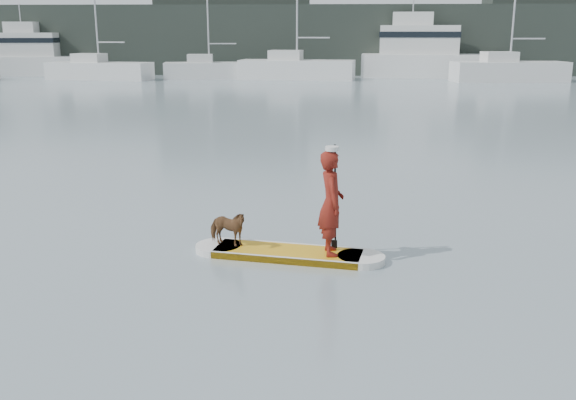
{
  "coord_description": "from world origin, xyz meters",
  "views": [
    {
      "loc": [
        -2.1,
        -7.11,
        3.72
      ],
      "look_at": [
        -2.58,
        3.22,
        1.0
      ],
      "focal_mm": 40.0,
      "sensor_mm": 36.0,
      "label": 1
    }
  ],
  "objects_px": {
    "paddleboard": "(288,253)",
    "sailboat_c": "(209,69)",
    "motor_yacht_a": "(426,53)",
    "motor_yacht_b": "(35,56)",
    "sailboat_b": "(99,69)",
    "sailboat_e": "(508,70)",
    "dog": "(227,228)",
    "paddler": "(331,203)",
    "sailboat_d": "(296,67)"
  },
  "relations": [
    {
      "from": "sailboat_c",
      "to": "motor_yacht_a",
      "type": "relative_size",
      "value": 0.87
    },
    {
      "from": "motor_yacht_a",
      "to": "motor_yacht_b",
      "type": "relative_size",
      "value": 1.28
    },
    {
      "from": "paddler",
      "to": "sailboat_d",
      "type": "xyz_separation_m",
      "value": [
        -2.04,
        42.25,
        -0.03
      ]
    },
    {
      "from": "sailboat_b",
      "to": "sailboat_c",
      "type": "height_order",
      "value": "sailboat_b"
    },
    {
      "from": "sailboat_c",
      "to": "paddleboard",
      "type": "bearing_deg",
      "value": -86.37
    },
    {
      "from": "paddler",
      "to": "sailboat_c",
      "type": "distance_m",
      "value": 43.79
    },
    {
      "from": "paddler",
      "to": "dog",
      "type": "distance_m",
      "value": 1.89
    },
    {
      "from": "sailboat_d",
      "to": "sailboat_e",
      "type": "bearing_deg",
      "value": 2.22
    },
    {
      "from": "sailboat_c",
      "to": "dog",
      "type": "bearing_deg",
      "value": -87.71
    },
    {
      "from": "dog",
      "to": "sailboat_c",
      "type": "distance_m",
      "value": 43.12
    },
    {
      "from": "paddler",
      "to": "sailboat_b",
      "type": "bearing_deg",
      "value": 15.57
    },
    {
      "from": "sailboat_b",
      "to": "motor_yacht_b",
      "type": "relative_size",
      "value": 1.33
    },
    {
      "from": "paddleboard",
      "to": "sailboat_c",
      "type": "bearing_deg",
      "value": 111.87
    },
    {
      "from": "sailboat_c",
      "to": "paddler",
      "type": "bearing_deg",
      "value": -85.49
    },
    {
      "from": "paddleboard",
      "to": "sailboat_e",
      "type": "height_order",
      "value": "sailboat_e"
    },
    {
      "from": "sailboat_b",
      "to": "motor_yacht_a",
      "type": "bearing_deg",
      "value": 18.42
    },
    {
      "from": "paddleboard",
      "to": "sailboat_d",
      "type": "height_order",
      "value": "sailboat_d"
    },
    {
      "from": "sailboat_d",
      "to": "motor_yacht_b",
      "type": "xyz_separation_m",
      "value": [
        -22.95,
        3.8,
        0.72
      ]
    },
    {
      "from": "sailboat_e",
      "to": "motor_yacht_b",
      "type": "xyz_separation_m",
      "value": [
        -39.32,
        5.44,
        0.8
      ]
    },
    {
      "from": "sailboat_c",
      "to": "motor_yacht_b",
      "type": "xyz_separation_m",
      "value": [
        -15.78,
        3.25,
        0.92
      ]
    },
    {
      "from": "paddleboard",
      "to": "paddler",
      "type": "relative_size",
      "value": 1.87
    },
    {
      "from": "sailboat_b",
      "to": "sailboat_d",
      "type": "height_order",
      "value": "sailboat_d"
    },
    {
      "from": "sailboat_b",
      "to": "sailboat_e",
      "type": "bearing_deg",
      "value": 8.93
    },
    {
      "from": "motor_yacht_a",
      "to": "motor_yacht_b",
      "type": "distance_m",
      "value": 33.73
    },
    {
      "from": "dog",
      "to": "motor_yacht_a",
      "type": "relative_size",
      "value": 0.06
    },
    {
      "from": "dog",
      "to": "motor_yacht_a",
      "type": "height_order",
      "value": "motor_yacht_a"
    },
    {
      "from": "sailboat_c",
      "to": "sailboat_e",
      "type": "relative_size",
      "value": 0.84
    },
    {
      "from": "paddleboard",
      "to": "motor_yacht_b",
      "type": "xyz_separation_m",
      "value": [
        -24.28,
        45.92,
        1.63
      ]
    },
    {
      "from": "dog",
      "to": "motor_yacht_b",
      "type": "bearing_deg",
      "value": 47.33
    },
    {
      "from": "paddleboard",
      "to": "sailboat_b",
      "type": "bearing_deg",
      "value": 123.17
    },
    {
      "from": "dog",
      "to": "sailboat_e",
      "type": "bearing_deg",
      "value": -1.38
    },
    {
      "from": "sailboat_e",
      "to": "motor_yacht_a",
      "type": "xyz_separation_m",
      "value": [
        -5.6,
        4.55,
        1.07
      ]
    },
    {
      "from": "dog",
      "to": "sailboat_d",
      "type": "distance_m",
      "value": 41.92
    },
    {
      "from": "paddler",
      "to": "motor_yacht_a",
      "type": "bearing_deg",
      "value": -18.71
    },
    {
      "from": "sailboat_d",
      "to": "dog",
      "type": "bearing_deg",
      "value": -81.7
    },
    {
      "from": "paddleboard",
      "to": "motor_yacht_a",
      "type": "relative_size",
      "value": 0.27
    },
    {
      "from": "sailboat_e",
      "to": "motor_yacht_b",
      "type": "relative_size",
      "value": 1.33
    },
    {
      "from": "paddleboard",
      "to": "motor_yacht_b",
      "type": "height_order",
      "value": "motor_yacht_b"
    },
    {
      "from": "paddler",
      "to": "dog",
      "type": "relative_size",
      "value": 2.34
    },
    {
      "from": "sailboat_b",
      "to": "motor_yacht_b",
      "type": "bearing_deg",
      "value": 156.76
    },
    {
      "from": "sailboat_b",
      "to": "motor_yacht_b",
      "type": "xyz_separation_m",
      "value": [
        -7.16,
        4.73,
        0.83
      ]
    },
    {
      "from": "dog",
      "to": "motor_yacht_b",
      "type": "xyz_separation_m",
      "value": [
        -23.21,
        45.72,
        1.25
      ]
    },
    {
      "from": "paddler",
      "to": "sailboat_e",
      "type": "height_order",
      "value": "sailboat_e"
    },
    {
      "from": "paddleboard",
      "to": "sailboat_c",
      "type": "height_order",
      "value": "sailboat_c"
    },
    {
      "from": "paddleboard",
      "to": "sailboat_b",
      "type": "distance_m",
      "value": 44.61
    },
    {
      "from": "paddler",
      "to": "motor_yacht_b",
      "type": "relative_size",
      "value": 0.19
    },
    {
      "from": "paddleboard",
      "to": "dog",
      "type": "relative_size",
      "value": 4.37
    },
    {
      "from": "sailboat_e",
      "to": "paddler",
      "type": "bearing_deg",
      "value": -114.67
    },
    {
      "from": "sailboat_c",
      "to": "motor_yacht_b",
      "type": "bearing_deg",
      "value": 160.74
    },
    {
      "from": "sailboat_e",
      "to": "sailboat_b",
      "type": "bearing_deg",
      "value": 173.49
    }
  ]
}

